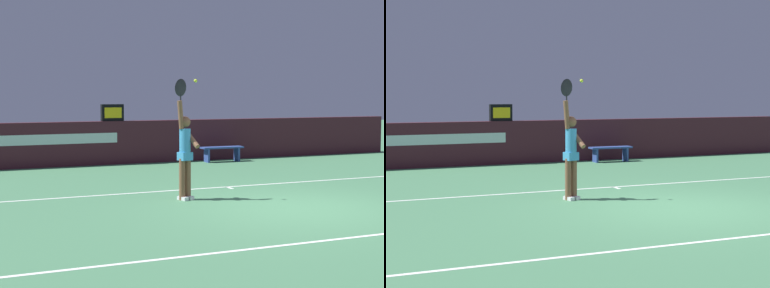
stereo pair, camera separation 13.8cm
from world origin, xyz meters
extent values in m
plane|color=#447D54|center=(0.00, 0.00, 0.00)|extent=(60.00, 60.00, 0.00)
cube|color=white|center=(0.00, 2.85, 0.00)|extent=(12.05, 0.08, 0.00)
cube|color=white|center=(0.00, 2.70, 0.00)|extent=(0.08, 0.30, 0.00)
cube|color=#421A23|center=(0.00, 8.31, 0.64)|extent=(17.78, 0.29, 1.27)
cube|color=silver|center=(-2.99, 8.16, 0.79)|extent=(4.21, 0.01, 0.29)
cube|color=black|center=(-0.98, 8.31, 1.52)|extent=(0.66, 0.17, 0.50)
cube|color=yellow|center=(-0.98, 8.22, 1.52)|extent=(0.52, 0.01, 0.31)
cylinder|color=brown|center=(-1.45, 1.68, 0.41)|extent=(0.12, 0.12, 0.82)
cylinder|color=brown|center=(-1.59, 1.64, 0.41)|extent=(0.12, 0.12, 0.82)
cube|color=white|center=(-1.45, 1.66, 0.04)|extent=(0.16, 0.26, 0.07)
cube|color=white|center=(-1.59, 1.62, 0.04)|extent=(0.16, 0.26, 0.07)
cylinder|color=#3A93CB|center=(-1.52, 1.66, 1.11)|extent=(0.22, 0.22, 0.58)
cube|color=#3A93CB|center=(-1.52, 1.66, 0.86)|extent=(0.29, 0.26, 0.16)
sphere|color=brown|center=(-1.52, 1.66, 1.53)|extent=(0.22, 0.22, 0.22)
cylinder|color=brown|center=(-1.63, 1.63, 1.67)|extent=(0.17, 0.13, 0.55)
cylinder|color=brown|center=(-1.40, 1.64, 1.21)|extent=(0.21, 0.45, 0.38)
ellipsoid|color=black|center=(-1.63, 1.63, 2.20)|extent=(0.34, 0.12, 0.39)
cylinder|color=black|center=(-1.63, 1.63, 2.01)|extent=(0.03, 0.03, 0.18)
sphere|color=#C7DD2F|center=(-1.37, 1.50, 2.33)|extent=(0.07, 0.07, 0.07)
cube|color=#324994|center=(2.27, 7.59, 0.44)|extent=(1.34, 0.39, 0.05)
cube|color=#324994|center=(1.76, 7.60, 0.22)|extent=(0.07, 0.32, 0.44)
cube|color=#324994|center=(2.78, 7.58, 0.22)|extent=(0.07, 0.32, 0.44)
camera|label=1|loc=(-6.42, -9.68, 2.09)|focal=59.42mm
camera|label=2|loc=(-6.29, -9.73, 2.09)|focal=59.42mm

